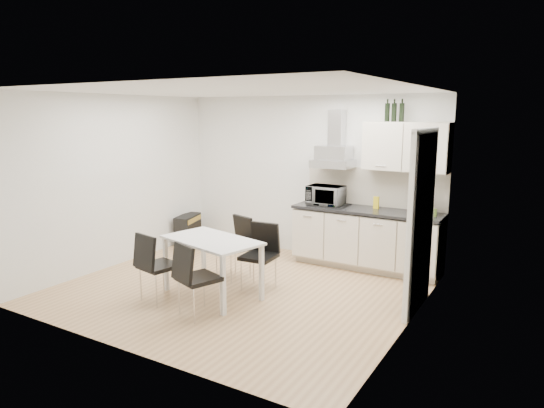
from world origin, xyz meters
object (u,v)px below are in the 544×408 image
at_px(chair_far_left, 233,248).
at_px(chair_far_right, 259,257).
at_px(chair_near_left, 159,267).
at_px(guitar_amp, 188,229).
at_px(dining_table, 212,246).
at_px(floor_speaker, 268,240).
at_px(kitchenette, 370,215).
at_px(chair_near_right, 199,279).

distance_m(chair_far_left, chair_far_right, 0.59).
bearing_deg(chair_near_left, guitar_amp, 134.87).
bearing_deg(chair_near_left, dining_table, 57.61).
xyz_separation_m(chair_near_left, floor_speaker, (-0.07, 2.74, -0.29)).
xyz_separation_m(kitchenette, dining_table, (-1.35, -2.10, -0.17)).
bearing_deg(chair_near_right, chair_far_right, 102.53).
height_order(guitar_amp, floor_speaker, guitar_amp).
bearing_deg(floor_speaker, chair_near_left, -88.61).
height_order(kitchenette, floor_speaker, kitchenette).
bearing_deg(chair_far_right, dining_table, 46.91).
xyz_separation_m(dining_table, chair_far_right, (0.40, 0.49, -0.22)).
relative_size(dining_table, chair_near_right, 1.59).
bearing_deg(guitar_amp, dining_table, -58.91).
distance_m(kitchenette, chair_far_right, 1.91).
distance_m(kitchenette, chair_far_left, 2.10).
distance_m(chair_far_left, guitar_amp, 2.10).
height_order(dining_table, chair_near_left, chair_near_left).
xyz_separation_m(chair_near_right, floor_speaker, (-0.79, 2.85, -0.29)).
bearing_deg(chair_near_left, kitchenette, 66.73).
xyz_separation_m(chair_far_left, chair_near_left, (-0.31, -1.16, 0.00)).
bearing_deg(chair_near_right, dining_table, 133.59).
relative_size(dining_table, guitar_amp, 2.08).
bearing_deg(chair_far_right, chair_near_left, 44.20).
distance_m(kitchenette, chair_near_left, 3.17).
relative_size(kitchenette, chair_near_left, 2.86).
bearing_deg(guitar_amp, chair_far_left, -48.01).
xyz_separation_m(guitar_amp, floor_speaker, (1.40, 0.47, -0.11)).
xyz_separation_m(chair_far_right, floor_speaker, (-0.93, 1.77, -0.29)).
relative_size(chair_far_left, chair_near_right, 1.00).
xyz_separation_m(dining_table, guitar_amp, (-1.93, 1.79, -0.40)).
bearing_deg(kitchenette, dining_table, -122.77).
height_order(dining_table, chair_far_right, chair_far_right).
bearing_deg(chair_near_left, chair_far_left, 87.04).
xyz_separation_m(dining_table, floor_speaker, (-0.54, 2.26, -0.50)).
height_order(chair_far_right, chair_near_left, same).
bearing_deg(dining_table, guitar_amp, 150.69).
bearing_deg(kitchenette, guitar_amp, -174.68).
distance_m(chair_far_right, chair_near_left, 1.29).
bearing_deg(kitchenette, floor_speaker, 174.99).
bearing_deg(chair_near_left, chair_near_right, 3.08).
xyz_separation_m(dining_table, chair_near_left, (-0.46, -0.47, -0.22)).
bearing_deg(floor_speaker, chair_near_right, -74.59).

